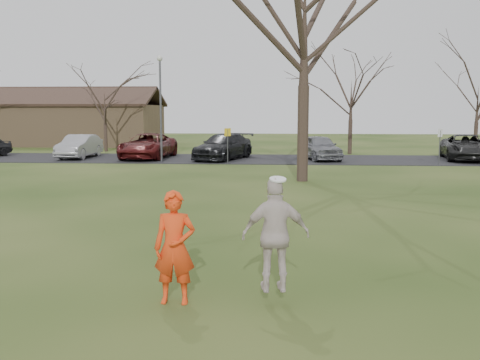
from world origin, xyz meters
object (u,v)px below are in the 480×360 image
object	(u,v)px
car_1	(79,146)
building	(45,123)
car_6	(466,147)
car_3	(223,147)
lamp_post	(160,95)
car_4	(319,147)
catching_play	(276,235)
big_tree	(305,19)
player_defender	(175,248)
car_2	(148,146)

from	to	relation	value
car_1	building	world-z (taller)	building
car_1	car_6	world-z (taller)	car_6
building	car_3	bearing A→B (deg)	-37.49
car_3	lamp_post	xyz separation A→B (m)	(-3.48, -2.09, 3.14)
car_4	catching_play	xyz separation A→B (m)	(-2.61, -25.02, 0.37)
car_3	catching_play	size ratio (longest dim) A/B	2.89
catching_play	big_tree	world-z (taller)	big_tree
player_defender	car_4	bearing A→B (deg)	79.47
car_2	lamp_post	world-z (taller)	lamp_post
car_2	car_3	world-z (taller)	car_3
player_defender	car_1	distance (m)	27.43
car_3	big_tree	size ratio (longest dim) A/B	0.39
car_4	lamp_post	size ratio (longest dim) A/B	0.72
car_1	car_4	xyz separation A→B (m)	(15.38, -0.05, 0.02)
lamp_post	big_tree	world-z (taller)	big_tree
car_6	player_defender	bearing A→B (deg)	-107.77
car_4	car_6	xyz separation A→B (m)	(9.07, 0.40, 0.02)
building	lamp_post	bearing A→B (deg)	-47.91
car_3	car_4	size ratio (longest dim) A/B	1.22
building	car_2	bearing A→B (deg)	-46.16
catching_play	lamp_post	xyz separation A→B (m)	(-6.88, 22.74, 2.79)
car_1	catching_play	distance (m)	28.14
car_4	building	world-z (taller)	building
car_2	car_4	size ratio (longest dim) A/B	1.27
car_2	car_4	world-z (taller)	car_2
car_3	car_6	size ratio (longest dim) A/B	0.97
lamp_post	building	bearing A→B (deg)	132.09
car_6	building	xyz separation A→B (m)	(-32.57, 12.82, 1.11)
car_4	car_2	bearing A→B (deg)	164.86
car_1	building	distance (m)	15.51
car_4	car_6	distance (m)	9.08
car_3	big_tree	bearing A→B (deg)	-44.97
car_6	catching_play	size ratio (longest dim) A/B	2.98
car_3	catching_play	xyz separation A→B (m)	(3.40, -24.83, 0.35)
car_2	car_3	size ratio (longest dim) A/B	1.04
player_defender	car_3	xyz separation A→B (m)	(-1.74, 24.83, -0.11)
big_tree	car_2	bearing A→B (deg)	133.58
car_1	lamp_post	bearing A→B (deg)	-20.36
player_defender	car_4	size ratio (longest dim) A/B	0.42
car_6	car_2	bearing A→B (deg)	-169.27
car_6	lamp_post	size ratio (longest dim) A/B	0.90
car_1	big_tree	bearing A→B (deg)	-34.05
player_defender	car_6	bearing A→B (deg)	61.46
car_2	catching_play	size ratio (longest dim) A/B	3.01
player_defender	catching_play	bearing A→B (deg)	-0.67
car_2	building	world-z (taller)	building
car_1	car_2	size ratio (longest dim) A/B	0.80
car_3	catching_play	bearing A→B (deg)	-62.40
car_1	car_4	size ratio (longest dim) A/B	1.01
car_2	building	size ratio (longest dim) A/B	0.28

